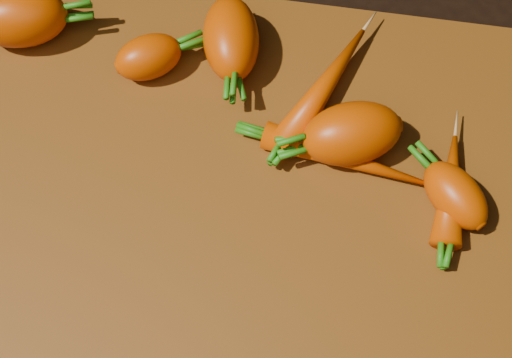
# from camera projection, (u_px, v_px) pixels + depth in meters

# --- Properties ---
(ground) EXTENTS (2.00, 2.00, 0.01)m
(ground) POSITION_uv_depth(u_px,v_px,m) (254.00, 209.00, 0.57)
(ground) COLOR black
(cutting_board) EXTENTS (0.50, 0.40, 0.01)m
(cutting_board) POSITION_uv_depth(u_px,v_px,m) (254.00, 204.00, 0.56)
(cutting_board) COLOR #61350F
(cutting_board) RESTS_ON ground
(carrot_0) EXTENTS (0.09, 0.07, 0.05)m
(carrot_0) POSITION_uv_depth(u_px,v_px,m) (20.00, 17.00, 0.60)
(carrot_0) COLOR #C93F00
(carrot_0) RESTS_ON cutting_board
(carrot_1) EXTENTS (0.06, 0.09, 0.05)m
(carrot_1) POSITION_uv_depth(u_px,v_px,m) (231.00, 38.00, 0.59)
(carrot_1) COLOR #C93F00
(carrot_1) RESTS_ON cutting_board
(carrot_2) EXTENTS (0.09, 0.07, 0.05)m
(carrot_2) POSITION_uv_depth(u_px,v_px,m) (352.00, 134.00, 0.55)
(carrot_2) COLOR #C93F00
(carrot_2) RESTS_ON cutting_board
(carrot_3) EXTENTS (0.07, 0.06, 0.04)m
(carrot_3) POSITION_uv_depth(u_px,v_px,m) (148.00, 57.00, 0.59)
(carrot_3) COLOR #C93F00
(carrot_3) RESTS_ON cutting_board
(carrot_4) EXTENTS (0.07, 0.07, 0.04)m
(carrot_4) POSITION_uv_depth(u_px,v_px,m) (455.00, 195.00, 0.54)
(carrot_4) COLOR #C93F00
(carrot_4) RESTS_ON cutting_board
(carrot_5) EXTENTS (0.08, 0.13, 0.03)m
(carrot_5) POSITION_uv_depth(u_px,v_px,m) (325.00, 86.00, 0.58)
(carrot_5) COLOR #C93F00
(carrot_5) RESTS_ON cutting_board
(carrot_6) EXTENTS (0.13, 0.05, 0.02)m
(carrot_6) POSITION_uv_depth(u_px,v_px,m) (344.00, 159.00, 0.56)
(carrot_6) COLOR #C93F00
(carrot_6) RESTS_ON cutting_board
(carrot_7) EXTENTS (0.03, 0.09, 0.02)m
(carrot_7) POSITION_uv_depth(u_px,v_px,m) (450.00, 189.00, 0.54)
(carrot_7) COLOR #C93F00
(carrot_7) RESTS_ON cutting_board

